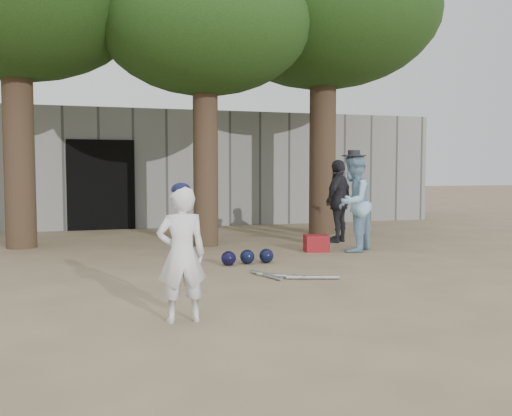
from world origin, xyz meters
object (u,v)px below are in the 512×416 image
object	(u,v)px
spectator_dark	(339,201)
red_bag	(316,243)
spectator_blue	(353,203)
boy_player	(182,255)

from	to	relation	value
spectator_dark	red_bag	xyz separation A→B (m)	(-0.97, -1.09, -0.69)
spectator_dark	spectator_blue	bearing A→B (deg)	37.49
spectator_blue	boy_player	bearing A→B (deg)	4.20
spectator_blue	spectator_dark	world-z (taller)	spectator_blue
boy_player	spectator_dark	xyz separation A→B (m)	(4.14, 5.04, 0.17)
boy_player	spectator_blue	world-z (taller)	spectator_blue
spectator_blue	red_bag	size ratio (longest dim) A/B	4.19
boy_player	spectator_dark	size ratio (longest dim) A/B	0.79
boy_player	spectator_blue	bearing A→B (deg)	-135.11
boy_player	spectator_dark	distance (m)	6.53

